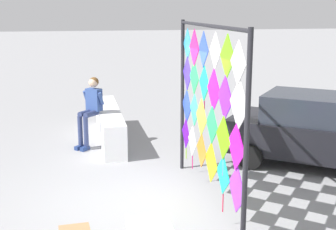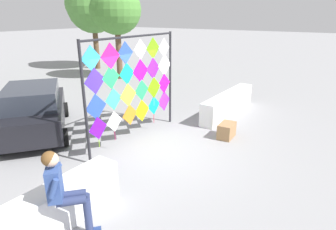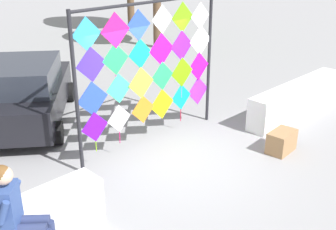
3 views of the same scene
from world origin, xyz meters
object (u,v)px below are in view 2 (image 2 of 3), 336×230
at_px(kite_display_rack, 135,80).
at_px(parked_car, 34,110).
at_px(seated_vendor, 65,190).
at_px(tree_palm_like, 93,6).
at_px(cardboard_box_large, 227,130).
at_px(tree_far_right, 114,10).

relative_size(kite_display_rack, parked_car, 0.89).
relative_size(seated_vendor, tree_palm_like, 0.29).
xyz_separation_m(seated_vendor, tree_palm_like, (11.39, 11.68, 2.97)).
bearing_deg(kite_display_rack, tree_palm_like, 52.37).
bearing_deg(tree_palm_like, cardboard_box_large, -116.77).
height_order(kite_display_rack, tree_palm_like, tree_palm_like).
xyz_separation_m(cardboard_box_large, tree_far_right, (4.34, 8.50, 3.44)).
relative_size(kite_display_rack, tree_far_right, 0.72).
height_order(kite_display_rack, parked_car, kite_display_rack).
bearing_deg(tree_palm_like, parked_car, -141.89).
bearing_deg(parked_car, seated_vendor, -117.13).
height_order(seated_vendor, parked_car, seated_vendor).
xyz_separation_m(kite_display_rack, cardboard_box_large, (1.57, -2.13, -1.54)).
height_order(parked_car, tree_palm_like, tree_palm_like).
bearing_deg(cardboard_box_large, parked_car, 120.57).
bearing_deg(parked_car, kite_display_rack, -64.33).
distance_m(kite_display_rack, parked_car, 3.32).
distance_m(parked_car, tree_palm_like, 11.92).
xyz_separation_m(seated_vendor, parked_car, (2.35, 4.59, -0.22)).
relative_size(seated_vendor, cardboard_box_large, 2.56).
distance_m(seated_vendor, parked_car, 5.16).
bearing_deg(tree_far_right, tree_palm_like, 63.87).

